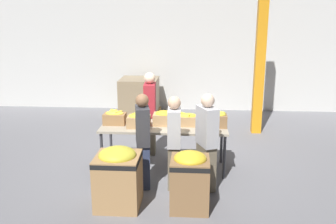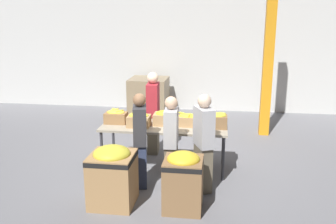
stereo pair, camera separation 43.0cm
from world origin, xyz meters
The scene contains 16 objects.
ground_plane centered at (0.00, 0.00, 0.00)m, with size 30.00×30.00×0.00m, color slate.
wall_back centered at (0.00, 4.40, 2.00)m, with size 16.00×0.08×4.00m.
sorting_table centered at (0.00, 0.00, 0.75)m, with size 2.22×0.83×0.81m.
banana_box_0 centered at (-0.89, 0.05, 0.94)m, with size 0.39×0.30×0.26m.
banana_box_1 centered at (-0.43, -0.10, 0.94)m, with size 0.39×0.32×0.26m.
banana_box_2 centered at (0.00, 0.07, 0.94)m, with size 0.39×0.31×0.26m.
banana_box_3 centered at (0.42, 0.06, 0.92)m, with size 0.40×0.26×0.24m.
banana_box_4 centered at (0.90, 0.02, 0.95)m, with size 0.39×0.27×0.29m.
volunteer_0 centered at (-0.34, 0.79, 0.81)m, with size 0.24×0.45×1.64m.
volunteer_1 centered at (-0.28, -0.73, 0.76)m, with size 0.28×0.44×1.54m.
volunteer_2 centered at (0.73, -0.76, 0.78)m, with size 0.36×0.47×1.56m.
volunteer_3 centered at (0.22, -0.73, 0.75)m, with size 0.22×0.41×1.50m.
donation_bin_0 centered at (-0.55, -1.40, 0.48)m, with size 0.63×0.63×0.90m.
donation_bin_1 centered at (0.48, -1.40, 0.46)m, with size 0.55×0.55×0.86m.
support_pillar centered at (1.99, 2.31, 2.00)m, with size 0.22×0.22×4.00m.
pallet_stack_0 centered at (-0.97, 3.59, 0.50)m, with size 1.10×1.10×1.03m.
Camera 1 is at (0.52, -6.30, 2.73)m, focal length 40.00 mm.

